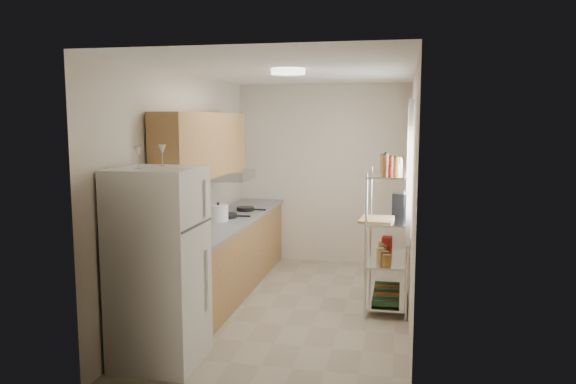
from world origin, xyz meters
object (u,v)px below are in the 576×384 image
Objects in this scene: refrigerator at (159,267)px; frying_pan_large at (226,216)px; rice_cooker at (218,213)px; cutting_board at (377,220)px; espresso_machine at (401,203)px.

refrigerator is 6.08× the size of frying_pan_large.
cutting_board is at bearing -7.11° from rice_cooker.
refrigerator reaches higher than frying_pan_large.
frying_pan_large is (0.02, 0.23, -0.07)m from rice_cooker.
cutting_board is at bearing 43.30° from refrigerator.
rice_cooker is 0.85× the size of frying_pan_large.
espresso_machine is (0.25, 0.53, 0.12)m from cutting_board.
refrigerator is 7.15× the size of rice_cooker.
espresso_machine reaches higher than cutting_board.
refrigerator is at bearing -115.24° from espresso_machine.
refrigerator reaches higher than espresso_machine.
rice_cooker is 0.91× the size of espresso_machine.
frying_pan_large is 2.12m from espresso_machine.
refrigerator is at bearing -86.73° from rice_cooker.
cutting_board is at bearing -17.60° from frying_pan_large.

